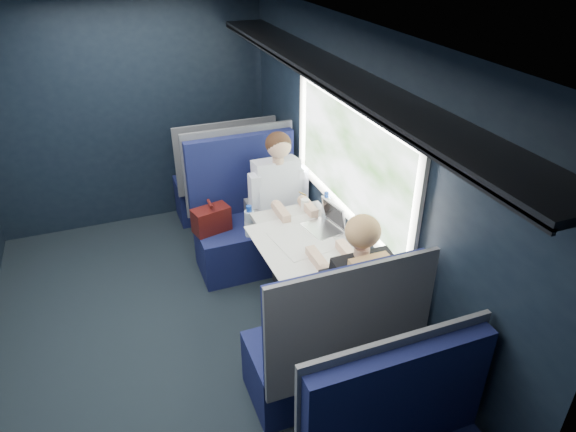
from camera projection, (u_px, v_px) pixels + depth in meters
name	position (u px, v px, depth m)	size (l,w,h in m)	color
ground	(180.00, 343.00, 3.99)	(2.80, 4.20, 0.01)	black
room_shell	(159.00, 169.00, 3.26)	(3.00, 4.40, 2.40)	black
table	(304.00, 245.00, 3.98)	(0.62, 1.00, 0.74)	#54565E
seat_bay_near	(248.00, 223.00, 4.74)	(1.06, 0.62, 1.26)	#0D1039
seat_bay_far	(329.00, 351.00, 3.34)	(1.04, 0.62, 1.26)	#0D1039
seat_row_front	(224.00, 182.00, 5.50)	(1.04, 0.51, 1.16)	#0D1039
man	(281.00, 198.00, 4.54)	(0.53, 0.56, 1.32)	black
woman	(354.00, 289.00, 3.40)	(0.53, 0.56, 1.32)	black
papers	(298.00, 246.00, 3.82)	(0.58, 0.84, 0.01)	white
laptop	(327.00, 222.00, 4.01)	(0.27, 0.33, 0.22)	silver
bottle_small	(326.00, 207.00, 4.14)	(0.07, 0.07, 0.23)	silver
cup	(305.00, 204.00, 4.30)	(0.07, 0.07, 0.09)	white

